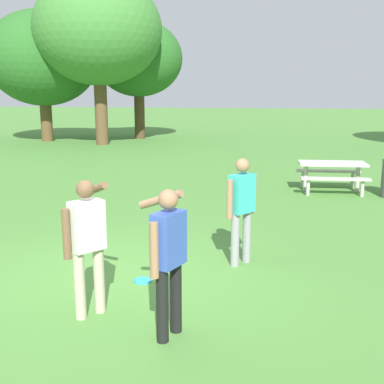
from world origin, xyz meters
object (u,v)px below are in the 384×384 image
at_px(person_catcher, 242,204).
at_px(tree_far_right, 138,59).
at_px(tree_broad_center, 98,30).
at_px(picnic_table_near, 332,170).
at_px(person_bystander, 168,252).
at_px(person_thrower, 87,238).
at_px(tree_tall_left, 43,59).
at_px(frisbee, 142,281).

distance_m(person_catcher, tree_far_right, 19.61).
bearing_deg(tree_broad_center, picnic_table_near, -44.85).
relative_size(person_catcher, picnic_table_near, 0.93).
bearing_deg(person_catcher, person_bystander, -105.34).
xyz_separation_m(person_catcher, picnic_table_near, (2.03, 5.74, -0.38)).
height_order(person_bystander, tree_broad_center, tree_broad_center).
height_order(person_thrower, picnic_table_near, person_thrower).
bearing_deg(tree_broad_center, person_thrower, -71.39).
height_order(person_thrower, person_catcher, same).
bearing_deg(person_thrower, person_catcher, 50.13).
bearing_deg(tree_far_right, person_thrower, -76.83).
relative_size(person_catcher, person_bystander, 1.00).
relative_size(picnic_table_near, tree_far_right, 0.29).
bearing_deg(picnic_table_near, tree_far_right, 124.05).
xyz_separation_m(tree_tall_left, tree_far_right, (4.33, 2.00, 0.05)).
bearing_deg(tree_far_right, person_catcher, -70.62).
bearing_deg(frisbee, person_bystander, -65.16).
distance_m(person_thrower, tree_tall_left, 20.63).
relative_size(frisbee, picnic_table_near, 0.14).
distance_m(tree_tall_left, tree_broad_center, 3.63).
bearing_deg(person_bystander, tree_far_right, 105.63).
distance_m(person_thrower, tree_broad_center, 18.65).
bearing_deg(person_bystander, frisbee, 114.84).
height_order(person_bystander, frisbee, person_bystander).
distance_m(person_catcher, tree_tall_left, 19.74).
distance_m(person_bystander, tree_broad_center, 19.32).
bearing_deg(frisbee, picnic_table_near, 63.32).
bearing_deg(tree_broad_center, person_bystander, -68.78).
distance_m(picnic_table_near, tree_far_right, 15.51).
distance_m(person_catcher, frisbee, 1.86).
distance_m(tree_broad_center, tree_far_right, 3.41).
bearing_deg(person_thrower, tree_broad_center, 108.61).
relative_size(frisbee, tree_far_right, 0.04).
bearing_deg(picnic_table_near, person_catcher, -109.50).
relative_size(person_thrower, person_bystander, 1.00).
relative_size(person_catcher, tree_broad_center, 0.21).
bearing_deg(tree_far_right, tree_broad_center, -109.02).
relative_size(person_bystander, picnic_table_near, 0.93).
height_order(person_catcher, picnic_table_near, person_catcher).
bearing_deg(person_catcher, tree_tall_left, 123.47).
height_order(person_catcher, tree_tall_left, tree_tall_left).
xyz_separation_m(person_bystander, picnic_table_near, (2.68, 8.11, -0.40)).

